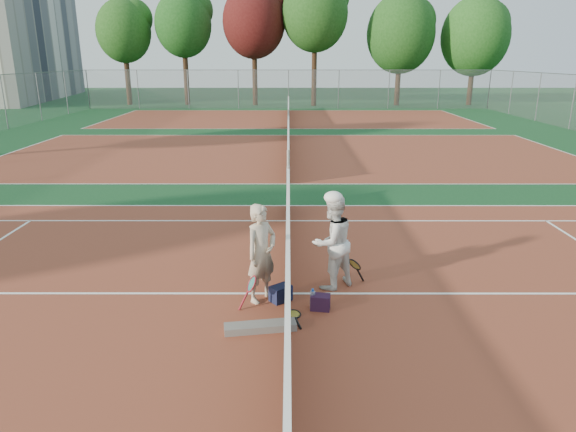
{
  "coord_description": "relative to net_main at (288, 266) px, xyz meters",
  "views": [
    {
      "loc": [
        0.01,
        -7.99,
        3.85
      ],
      "look_at": [
        0.0,
        1.12,
        1.05
      ],
      "focal_mm": 32.0,
      "sensor_mm": 36.0,
      "label": 1
    }
  ],
  "objects": [
    {
      "name": "tree_back_maroon",
      "position": [
        -2.88,
        37.36,
        6.26
      ],
      "size": [
        5.22,
        5.22,
        9.79
      ],
      "color": "#382314",
      "rests_on": "ground"
    },
    {
      "name": "net_main",
      "position": [
        0.0,
        0.0,
        0.0
      ],
      "size": [
        0.1,
        10.98,
        1.02
      ],
      "primitive_type": null,
      "color": "black",
      "rests_on": "ground"
    },
    {
      "name": "player_b",
      "position": [
        0.76,
        0.29,
        0.32
      ],
      "size": [
        1.03,
        0.99,
        1.67
      ],
      "primitive_type": "imported",
      "rotation": [
        0.0,
        0.0,
        3.77
      ],
      "color": "white",
      "rests_on": "ground"
    },
    {
      "name": "court_far_a",
      "position": [
        0.0,
        13.5,
        -0.51
      ],
      "size": [
        23.77,
        10.97,
        0.01
      ],
      "primitive_type": "cube",
      "color": "brown",
      "rests_on": "ground"
    },
    {
      "name": "net_far_b",
      "position": [
        0.0,
        27.0,
        0.0
      ],
      "size": [
        0.1,
        10.98,
        1.02
      ],
      "primitive_type": null,
      "color": "black",
      "rests_on": "ground"
    },
    {
      "name": "court_main",
      "position": [
        0.0,
        0.0,
        -0.51
      ],
      "size": [
        23.77,
        10.97,
        0.01
      ],
      "primitive_type": "cube",
      "color": "brown",
      "rests_on": "ground"
    },
    {
      "name": "racket_spare",
      "position": [
        0.09,
        -0.76,
        -0.49
      ],
      "size": [
        0.4,
        0.65,
        0.03
      ],
      "primitive_type": null,
      "rotation": [
        0.0,
        0.0,
        1.8
      ],
      "color": "black",
      "rests_on": "ground"
    },
    {
      "name": "racket_red",
      "position": [
        -0.58,
        -0.53,
        -0.24
      ],
      "size": [
        0.37,
        0.36,
        0.55
      ],
      "primitive_type": null,
      "rotation": [
        0.0,
        0.0,
        0.34
      ],
      "color": "maroon",
      "rests_on": "ground"
    },
    {
      "name": "tree_back_3",
      "position": [
        2.16,
        36.7,
        6.87
      ],
      "size": [
        5.39,
        5.39,
        10.5
      ],
      "color": "#382314",
      "rests_on": "ground"
    },
    {
      "name": "racket_black_held",
      "position": [
        1.17,
        0.34,
        -0.25
      ],
      "size": [
        0.45,
        0.45,
        0.51
      ],
      "primitive_type": null,
      "rotation": [
        0.0,
        0.0,
        3.91
      ],
      "color": "black",
      "rests_on": "ground"
    },
    {
      "name": "tree_back_5",
      "position": [
        15.65,
        37.42,
        5.11
      ],
      "size": [
        5.64,
        5.64,
        8.88
      ],
      "color": "#382314",
      "rests_on": "ground"
    },
    {
      "name": "tree_back_4",
      "position": [
        9.33,
        37.17,
        5.31
      ],
      "size": [
        5.64,
        5.64,
        9.08
      ],
      "color": "#382314",
      "rests_on": "ground"
    },
    {
      "name": "ground",
      "position": [
        0.0,
        0.0,
        -0.51
      ],
      "size": [
        130.0,
        130.0,
        0.0
      ],
      "primitive_type": "plane",
      "color": "#103B1B",
      "rests_on": "ground"
    },
    {
      "name": "court_far_b",
      "position": [
        0.0,
        27.0,
        -0.51
      ],
      "size": [
        23.77,
        10.97,
        0.01
      ],
      "primitive_type": "cube",
      "color": "brown",
      "rests_on": "ground"
    },
    {
      "name": "tree_back_1",
      "position": [
        -8.79,
        37.6,
        6.06
      ],
      "size": [
        4.71,
        4.71,
        9.31
      ],
      "color": "#382314",
      "rests_on": "ground"
    },
    {
      "name": "fence_back",
      "position": [
        0.0,
        34.0,
        0.99
      ],
      "size": [
        32.0,
        0.06,
        3.0
      ],
      "primitive_type": null,
      "color": "slate",
      "rests_on": "ground"
    },
    {
      "name": "player_a",
      "position": [
        -0.43,
        -0.22,
        0.32
      ],
      "size": [
        0.7,
        0.71,
        1.65
      ],
      "primitive_type": "imported",
      "rotation": [
        0.0,
        0.0,
        0.81
      ],
      "color": "#BEAC93",
      "rests_on": "ground"
    },
    {
      "name": "net_cover_canvas",
      "position": [
        -0.41,
        -1.24,
        -0.45
      ],
      "size": [
        1.09,
        0.41,
        0.11
      ],
      "primitive_type": "cube",
      "rotation": [
        0.0,
        0.0,
        0.16
      ],
      "color": "#615C58",
      "rests_on": "ground"
    },
    {
      "name": "water_bottle",
      "position": [
        0.4,
        -0.53,
        -0.36
      ],
      "size": [
        0.09,
        0.09,
        0.3
      ],
      "primitive_type": "cylinder",
      "color": "silver",
      "rests_on": "ground"
    },
    {
      "name": "net_far_a",
      "position": [
        0.0,
        13.5,
        0.0
      ],
      "size": [
        0.1,
        10.98,
        1.02
      ],
      "primitive_type": null,
      "color": "black",
      "rests_on": "ground"
    },
    {
      "name": "sports_bag_navy",
      "position": [
        -0.12,
        -0.26,
        -0.38
      ],
      "size": [
        0.41,
        0.39,
        0.27
      ],
      "primitive_type": "cube",
      "rotation": [
        0.0,
        0.0,
        0.67
      ],
      "color": "black",
      "rests_on": "ground"
    },
    {
      "name": "sports_bag_purple",
      "position": [
        0.52,
        -0.57,
        -0.39
      ],
      "size": [
        0.33,
        0.26,
        0.25
      ],
      "primitive_type": "cube",
      "rotation": [
        0.0,
        0.0,
        -0.16
      ],
      "color": "black",
      "rests_on": "ground"
    },
    {
      "name": "tree_back_0",
      "position": [
        -13.86,
        37.67,
        5.53
      ],
      "size": [
        4.52,
        4.52,
        8.67
      ],
      "color": "#382314",
      "rests_on": "ground"
    }
  ]
}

